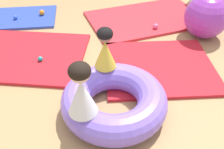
% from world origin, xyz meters
% --- Properties ---
extents(ground_plane, '(8.00, 8.00, 0.00)m').
position_xyz_m(ground_plane, '(0.00, 0.00, 0.00)').
color(ground_plane, tan).
extents(gym_mat_far_left, '(2.03, 1.56, 0.04)m').
position_xyz_m(gym_mat_far_left, '(-1.16, 1.02, 0.02)').
color(gym_mat_far_left, red).
rests_on(gym_mat_far_left, ground).
extents(gym_mat_near_right, '(1.86, 0.84, 0.04)m').
position_xyz_m(gym_mat_near_right, '(-1.65, 2.16, 0.02)').
color(gym_mat_near_right, '#2D47B7').
rests_on(gym_mat_near_right, ground).
extents(gym_mat_front, '(2.12, 1.60, 0.04)m').
position_xyz_m(gym_mat_front, '(0.82, 1.90, 0.02)').
color(gym_mat_front, red).
rests_on(gym_mat_front, ground).
extents(gym_mat_center_rear, '(1.43, 1.24, 0.04)m').
position_xyz_m(gym_mat_center_rear, '(0.70, 0.54, 0.02)').
color(gym_mat_center_rear, red).
rests_on(gym_mat_center_rear, ground).
extents(inflatable_cushion, '(1.09, 1.09, 0.30)m').
position_xyz_m(inflatable_cushion, '(0.04, -0.15, 0.15)').
color(inflatable_cushion, '#8466E0').
rests_on(inflatable_cushion, ground).
extents(child_in_yellow, '(0.34, 0.34, 0.47)m').
position_xyz_m(child_in_yellow, '(-0.01, 0.25, 0.53)').
color(child_in_yellow, yellow).
rests_on(child_in_yellow, inflatable_cushion).
extents(child_in_white, '(0.29, 0.29, 0.52)m').
position_xyz_m(child_in_white, '(-0.27, -0.40, 0.56)').
color(child_in_white, white).
rests_on(child_in_white, inflatable_cushion).
extents(play_ball_pink, '(0.08, 0.08, 0.08)m').
position_xyz_m(play_ball_pink, '(0.89, 1.51, 0.08)').
color(play_ball_pink, pink).
rests_on(play_ball_pink, gym_mat_front).
extents(play_ball_orange, '(0.09, 0.09, 0.09)m').
position_xyz_m(play_ball_orange, '(-0.94, 2.19, 0.09)').
color(play_ball_orange, orange).
rests_on(play_ball_orange, gym_mat_near_right).
extents(play_ball_blue, '(0.07, 0.07, 0.07)m').
position_xyz_m(play_ball_blue, '(-1.37, 2.07, 0.07)').
color(play_ball_blue, blue).
rests_on(play_ball_blue, gym_mat_near_right).
extents(play_ball_teal, '(0.06, 0.06, 0.06)m').
position_xyz_m(play_ball_teal, '(-0.82, 0.81, 0.07)').
color(play_ball_teal, teal).
rests_on(play_ball_teal, gym_mat_far_left).
extents(play_ball_green, '(0.10, 0.10, 0.10)m').
position_xyz_m(play_ball_green, '(0.20, 0.43, 0.09)').
color(play_ball_green, green).
rests_on(play_ball_green, gym_mat_center_rear).
extents(exercise_ball_large, '(0.64, 0.64, 0.64)m').
position_xyz_m(exercise_ball_large, '(1.56, 1.27, 0.32)').
color(exercise_ball_large, purple).
rests_on(exercise_ball_large, ground).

